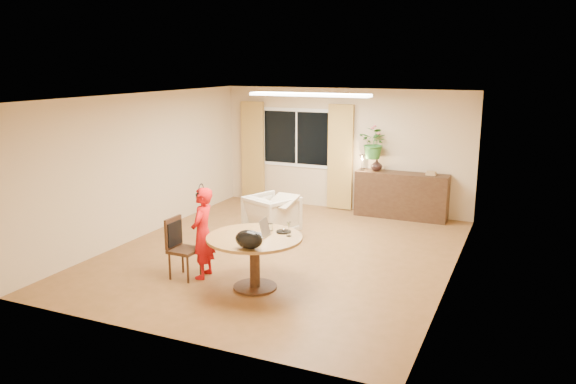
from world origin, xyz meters
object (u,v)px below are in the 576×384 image
object	(u,v)px
dining_table	(255,248)
child	(203,233)
armchair	(272,215)
sideboard	(401,195)
dining_chair	(185,249)

from	to	relation	value
dining_table	child	bearing A→B (deg)	175.02
armchair	sideboard	world-z (taller)	sideboard
sideboard	dining_table	bearing A→B (deg)	-103.06
sideboard	child	bearing A→B (deg)	-113.59
sideboard	armchair	bearing A→B (deg)	-131.60
child	armchair	size ratio (longest dim) A/B	1.64
dining_chair	sideboard	size ratio (longest dim) A/B	0.48
dining_chair	armchair	size ratio (longest dim) A/B	1.09
dining_chair	child	size ratio (longest dim) A/B	0.67
dining_table	armchair	xyz separation A→B (m)	(-0.86, 2.38, -0.22)
dining_table	dining_chair	distance (m)	1.13
child	sideboard	xyz separation A→B (m)	(1.94, 4.45, -0.21)
child	armchair	distance (m)	2.32
dining_chair	armchair	bearing A→B (deg)	85.60
armchair	child	bearing A→B (deg)	111.98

